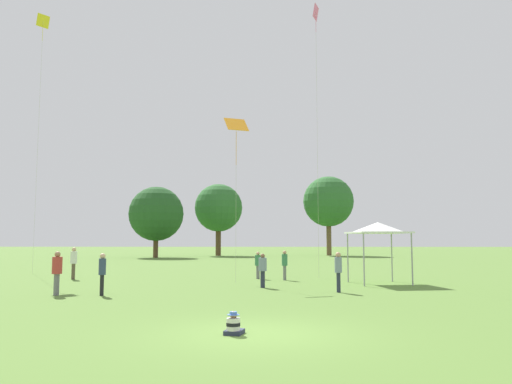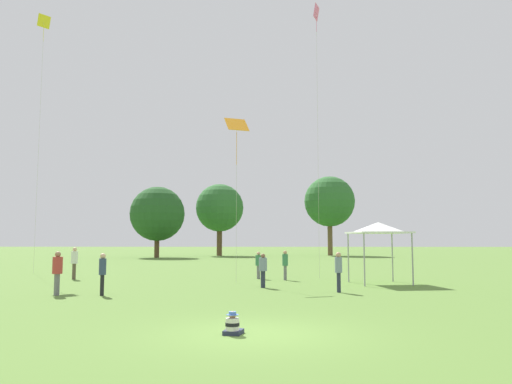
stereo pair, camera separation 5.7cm
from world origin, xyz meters
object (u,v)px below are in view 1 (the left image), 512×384
(person_standing_4, at_px, (285,262))
(kite_0, at_px, (236,128))
(seated_toddler, at_px, (234,325))
(person_standing_6, at_px, (102,270))
(distant_tree_2, at_px, (328,202))
(canopy_tent, at_px, (378,228))
(person_standing_1, at_px, (338,268))
(distant_tree_1, at_px, (156,214))
(distant_tree_0, at_px, (219,208))
(person_standing_2, at_px, (74,260))
(kite_5, at_px, (42,36))
(kite_4, at_px, (316,28))
(person_standing_0, at_px, (258,263))
(person_standing_3, at_px, (263,268))
(person_standing_5, at_px, (57,269))

(person_standing_4, bearing_deg, kite_0, 60.78)
(seated_toddler, bearing_deg, person_standing_6, 137.82)
(seated_toddler, relative_size, distant_tree_2, 0.05)
(seated_toddler, relative_size, canopy_tent, 0.18)
(person_standing_1, height_order, distant_tree_1, distant_tree_1)
(distant_tree_0, bearing_deg, person_standing_6, -89.54)
(seated_toddler, height_order, person_standing_2, person_standing_2)
(distant_tree_1, relative_size, distant_tree_2, 0.79)
(person_standing_1, bearing_deg, person_standing_2, 76.06)
(person_standing_2, bearing_deg, distant_tree_1, -105.94)
(person_standing_6, bearing_deg, kite_5, 69.45)
(person_standing_6, relative_size, kite_5, 0.09)
(seated_toddler, xyz_separation_m, kite_4, (3.75, 17.48, 14.88))
(person_standing_0, bearing_deg, canopy_tent, -46.10)
(distant_tree_0, bearing_deg, person_standing_3, -81.76)
(person_standing_4, distance_m, kite_5, 23.16)
(kite_5, bearing_deg, canopy_tent, 155.74)
(seated_toddler, relative_size, person_standing_4, 0.35)
(person_standing_3, relative_size, distant_tree_1, 0.18)
(person_standing_0, bearing_deg, person_standing_2, 164.20)
(person_standing_0, height_order, kite_0, kite_0)
(seated_toddler, distance_m, person_standing_3, 11.49)
(kite_0, xyz_separation_m, distant_tree_1, (-12.46, 36.64, -2.64))
(person_standing_5, bearing_deg, distant_tree_2, 145.57)
(seated_toddler, distance_m, kite_4, 23.26)
(person_standing_4, xyz_separation_m, kite_5, (-16.54, 5.27, 15.34))
(kite_0, xyz_separation_m, distant_tree_2, (10.32, 45.62, -0.45))
(seated_toddler, distance_m, distant_tree_2, 60.85)
(canopy_tent, xyz_separation_m, kite_5, (-21.21, 7.45, 13.52))
(person_standing_0, height_order, person_standing_5, person_standing_5)
(distant_tree_1, bearing_deg, person_standing_6, -79.99)
(kite_5, bearing_deg, person_standing_1, 143.01)
(person_standing_0, relative_size, person_standing_4, 0.94)
(person_standing_0, height_order, distant_tree_0, distant_tree_0)
(person_standing_5, height_order, distant_tree_1, distant_tree_1)
(canopy_tent, xyz_separation_m, distant_tree_2, (3.06, 46.00, 4.88))
(person_standing_1, xyz_separation_m, distant_tree_2, (5.68, 50.20, 6.65))
(kite_0, bearing_deg, distant_tree_2, 100.60)
(person_standing_1, distance_m, person_standing_6, 9.68)
(person_standing_6, bearing_deg, person_standing_5, 123.66)
(seated_toddler, height_order, distant_tree_2, distant_tree_2)
(kite_0, bearing_deg, kite_4, 60.10)
(person_standing_6, bearing_deg, kite_4, -10.33)
(person_standing_1, distance_m, person_standing_4, 6.71)
(seated_toddler, xyz_separation_m, distant_tree_1, (-13.33, 50.67, 5.27))
(person_standing_4, bearing_deg, person_standing_1, 133.68)
(person_standing_5, xyz_separation_m, distant_tree_1, (-5.69, 42.63, 4.45))
(person_standing_3, xyz_separation_m, person_standing_4, (1.16, 4.38, 0.05))
(person_standing_1, bearing_deg, person_standing_4, 29.32)
(distant_tree_2, bearing_deg, person_standing_1, -96.46)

